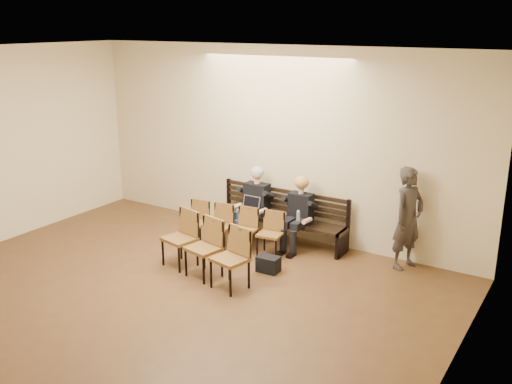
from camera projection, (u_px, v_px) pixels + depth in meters
ground at (65, 356)px, 6.91m from camera, size 10.00×10.00×0.00m
room_walls at (98, 139)px, 6.81m from camera, size 8.02×10.01×3.51m
bench at (279, 229)px, 10.46m from camera, size 2.60×0.90×0.45m
seated_man at (254, 204)px, 10.47m from camera, size 0.55×0.77×1.33m
seated_woman at (298, 216)px, 10.02m from camera, size 0.51×0.71×1.19m
laptop at (247, 211)px, 10.34m from camera, size 0.37×0.30×0.25m
water_bottle at (298, 223)px, 9.81m from camera, size 0.06×0.06×0.21m
bag at (268, 264)px, 9.19m from camera, size 0.36×0.25×0.26m
passerby at (409, 211)px, 9.13m from camera, size 0.69×0.83×1.95m
chair_row_front at (232, 228)px, 10.05m from camera, size 1.91×0.67×0.77m
chair_row_back at (204, 249)px, 8.93m from camera, size 1.75×0.84×0.94m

